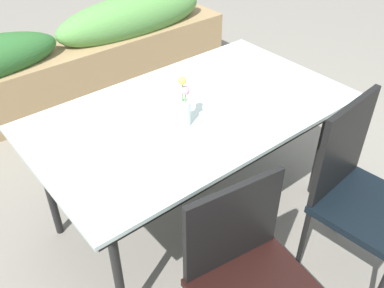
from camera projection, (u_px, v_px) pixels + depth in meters
name	position (u px, v px, depth m)	size (l,w,h in m)	color
ground_plane	(198.00, 209.00, 2.79)	(12.00, 12.00, 0.00)	gray
dining_table	(192.00, 117.00, 2.34)	(1.76, 1.01, 0.78)	#B2C6C1
chair_near_right	(359.00, 188.00, 2.11)	(0.51, 0.51, 1.02)	black
chair_near_left	(251.00, 277.00, 1.73)	(0.55, 0.55, 0.93)	black
flower_vase	(184.00, 105.00, 2.13)	(0.07, 0.07, 0.27)	silver
planter_box	(62.00, 63.00, 3.65)	(3.36, 0.46, 0.81)	#9E7F56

